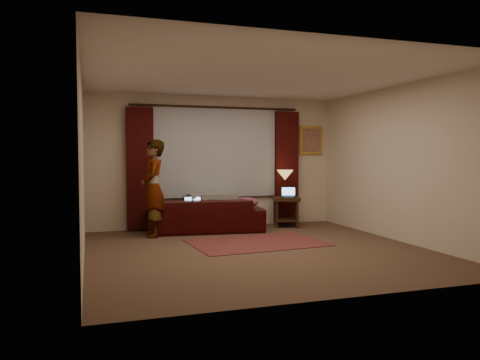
% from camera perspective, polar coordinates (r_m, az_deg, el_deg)
% --- Properties ---
extents(floor, '(5.00, 5.00, 0.01)m').
position_cam_1_polar(floor, '(7.15, 2.23, -8.57)').
color(floor, brown).
rests_on(floor, ground).
extents(ceiling, '(5.00, 5.00, 0.02)m').
position_cam_1_polar(ceiling, '(7.10, 2.27, 12.48)').
color(ceiling, silver).
rests_on(ceiling, ground).
extents(wall_back, '(5.00, 0.02, 2.60)m').
position_cam_1_polar(wall_back, '(9.39, -3.03, 2.22)').
color(wall_back, beige).
rests_on(wall_back, ground).
extents(wall_front, '(5.00, 0.02, 2.60)m').
position_cam_1_polar(wall_front, '(4.74, 12.76, 1.33)').
color(wall_front, beige).
rests_on(wall_front, ground).
extents(wall_left, '(0.02, 5.00, 2.60)m').
position_cam_1_polar(wall_left, '(6.58, -18.66, 1.71)').
color(wall_left, beige).
rests_on(wall_left, ground).
extents(wall_right, '(0.02, 5.00, 2.60)m').
position_cam_1_polar(wall_right, '(8.21, 18.86, 1.94)').
color(wall_right, beige).
rests_on(wall_right, ground).
extents(sheer_curtain, '(2.50, 0.05, 1.80)m').
position_cam_1_polar(sheer_curtain, '(9.33, -2.94, 3.44)').
color(sheer_curtain, '#A1A0A8').
rests_on(sheer_curtain, wall_back).
extents(drape_left, '(0.50, 0.14, 2.30)m').
position_cam_1_polar(drape_left, '(9.01, -12.10, 1.36)').
color(drape_left, '#320808').
rests_on(drape_left, floor).
extents(drape_right, '(0.50, 0.14, 2.30)m').
position_cam_1_polar(drape_right, '(9.79, 5.66, 1.54)').
color(drape_right, '#320808').
rests_on(drape_right, floor).
extents(curtain_rod, '(0.04, 0.04, 3.40)m').
position_cam_1_polar(curtain_rod, '(9.33, -2.87, 8.86)').
color(curtain_rod, black).
rests_on(curtain_rod, wall_back).
extents(picture_frame, '(0.50, 0.04, 0.60)m').
position_cam_1_polar(picture_frame, '(10.12, 8.62, 4.80)').
color(picture_frame, gold).
rests_on(picture_frame, wall_back).
extents(sofa, '(2.22, 1.16, 0.86)m').
position_cam_1_polar(sofa, '(8.79, -4.19, -3.53)').
color(sofa, black).
rests_on(sofa, floor).
extents(throw_blanket, '(0.97, 0.46, 0.11)m').
position_cam_1_polar(throw_blanket, '(9.01, -3.40, -0.52)').
color(throw_blanket, gray).
rests_on(throw_blanket, sofa).
extents(clothing_pile, '(0.48, 0.37, 0.20)m').
position_cam_1_polar(clothing_pile, '(8.83, 0.72, -2.82)').
color(clothing_pile, brown).
rests_on(clothing_pile, sofa).
extents(laptop_sofa, '(0.38, 0.40, 0.24)m').
position_cam_1_polar(laptop_sofa, '(8.61, -5.76, -2.86)').
color(laptop_sofa, black).
rests_on(laptop_sofa, sofa).
extents(area_rug, '(2.23, 1.58, 0.01)m').
position_cam_1_polar(area_rug, '(7.71, 2.09, -7.64)').
color(area_rug, maroon).
rests_on(area_rug, floor).
extents(end_table, '(0.66, 0.66, 0.60)m').
position_cam_1_polar(end_table, '(9.42, 5.67, -3.89)').
color(end_table, black).
rests_on(end_table, floor).
extents(tiffany_lamp, '(0.46, 0.46, 0.54)m').
position_cam_1_polar(tiffany_lamp, '(9.47, 5.51, -0.40)').
color(tiffany_lamp, olive).
rests_on(tiffany_lamp, end_table).
extents(laptop_table, '(0.39, 0.40, 0.21)m').
position_cam_1_polar(laptop_table, '(9.27, 5.93, -1.48)').
color(laptop_table, black).
rests_on(laptop_table, end_table).
extents(person, '(0.57, 0.57, 1.71)m').
position_cam_1_polar(person, '(8.33, -10.52, -1.00)').
color(person, gray).
rests_on(person, floor).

